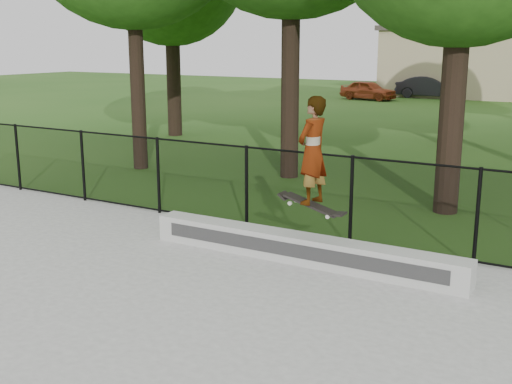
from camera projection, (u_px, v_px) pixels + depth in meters
grind_ledge at (301, 248)px, 9.77m from camera, size 5.12×0.40×0.42m
car_a at (368, 90)px, 37.53m from camera, size 3.47×1.87×1.13m
car_b at (430, 87)px, 38.66m from camera, size 3.61×1.48×1.30m
skater_airborne at (313, 153)px, 9.05m from camera, size 0.82×0.62×1.73m
chainlink_fence at (247, 187)px, 11.47m from camera, size 16.06×0.06×1.50m
distant_building at (488, 61)px, 39.17m from camera, size 12.40×6.40×4.30m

